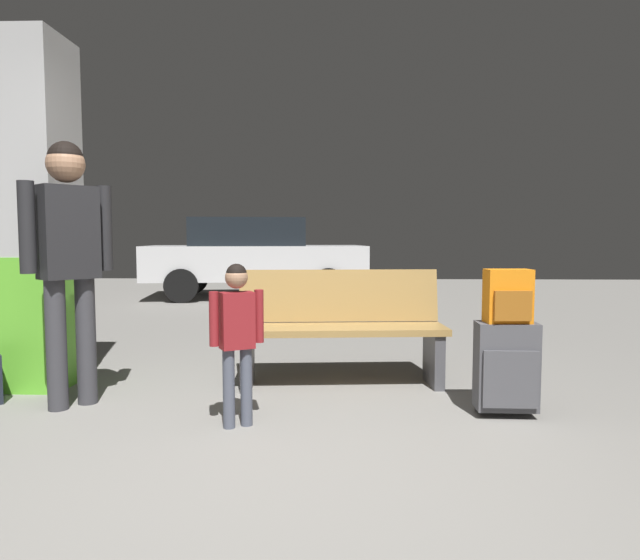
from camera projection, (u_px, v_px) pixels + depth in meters
ground_plane at (310, 339)px, 6.67m from camera, size 18.00×18.00×0.10m
structural_pillar at (32, 215)px, 4.30m from camera, size 0.57×0.57×2.65m
bench at (341, 328)px, 4.40m from camera, size 1.64×0.65×0.89m
suitcase at (506, 367)px, 3.60m from camera, size 0.38×0.24×0.60m
backpack_bright at (508, 297)px, 3.57m from camera, size 0.29×0.20×0.34m
child at (237, 327)px, 3.38m from camera, size 0.30×0.19×0.99m
adult at (68, 245)px, 3.75m from camera, size 0.44×0.48×1.78m
parked_car_far at (254, 255)px, 10.80m from camera, size 4.29×2.23×1.51m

